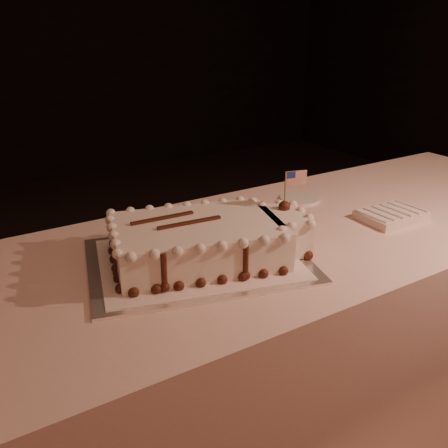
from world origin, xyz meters
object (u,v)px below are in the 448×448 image
sheet_cake (209,240)px  napkin_stack (391,216)px  banquet_table (275,340)px  side_plate (300,199)px  cake_board (198,260)px

sheet_cake → napkin_stack: 0.64m
banquet_table → side_plate: size_ratio=17.70×
banquet_table → sheet_cake: sheet_cake is taller
cake_board → sheet_cake: sheet_cake is taller
banquet_table → side_plate: side_plate is taller
napkin_stack → side_plate: (-0.13, 0.29, -0.01)m
napkin_stack → side_plate: size_ratio=1.49×
sheet_cake → side_plate: size_ratio=4.11×
napkin_stack → banquet_table: bearing=165.8°
cake_board → napkin_stack: (0.66, -0.07, 0.01)m
banquet_table → napkin_stack: (0.37, -0.09, 0.39)m
banquet_table → cake_board: bearing=-174.5°
banquet_table → napkin_stack: size_ratio=11.87×
cake_board → side_plate: size_ratio=4.15×
banquet_table → cake_board: (-0.29, -0.03, 0.38)m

